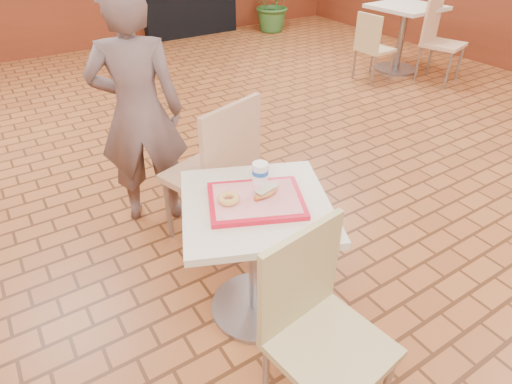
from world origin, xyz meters
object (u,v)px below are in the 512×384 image
chair_main_front (318,324)px  chair_main_back (218,168)px  main_table (256,241)px  potted_plant (274,3)px  serving_tray (256,200)px  second_table (403,27)px  long_john_donut (266,192)px  chair_second_left (372,44)px  ring_donut (229,199)px  chair_second_front (438,37)px  customer (139,113)px  paper_cup (260,172)px

chair_main_front → chair_main_back: chair_main_back is taller
main_table → potted_plant: potted_plant is taller
serving_tray → second_table: (3.79, 2.42, -0.18)m
long_john_donut → chair_second_left: chair_second_left is taller
ring_donut → potted_plant: bearing=53.4°
chair_main_front → long_john_donut: bearing=69.9°
long_john_donut → chair_second_front: size_ratio=0.15×
ring_donut → chair_second_front: size_ratio=0.11×
customer → chair_second_front: size_ratio=1.64×
second_table → main_table: bearing=-147.4°
customer → paper_cup: bearing=126.3°
main_table → second_table: size_ratio=0.88×
ring_donut → potted_plant: potted_plant is taller
chair_main_back → second_table: chair_main_back is taller
customer → chair_main_front: bearing=115.7°
chair_main_back → serving_tray: (-0.12, -0.61, 0.18)m
chair_main_front → second_table: 4.88m
main_table → customer: 1.18m
long_john_donut → customer: bearing=99.5°
ring_donut → potted_plant: (3.74, 5.03, -0.30)m
customer → paper_cup: customer is taller
long_john_donut → second_table: 4.46m
customer → chair_second_left: (3.30, 1.19, -0.32)m
main_table → chair_main_front: (-0.07, -0.56, 0.02)m
main_table → paper_cup: paper_cup is taller
long_john_donut → chair_second_front: chair_second_front is taller
ring_donut → second_table: 4.58m
paper_cup → chair_second_left: 3.79m
paper_cup → ring_donut: bearing=-162.5°
chair_main_front → chair_second_left: bearing=34.1°
customer → second_table: customer is taller
serving_tray → customer: bearing=97.1°
paper_cup → chair_second_front: (3.77, 1.83, -0.26)m
chair_second_front → customer: bearing=175.4°
main_table → ring_donut: ring_donut is taller
chair_main_front → paper_cup: chair_main_front is taller
main_table → chair_second_front: size_ratio=0.76×
serving_tray → ring_donut: 0.13m
chair_main_back → second_table: size_ratio=1.21×
chair_main_front → potted_plant: (3.69, 5.63, -0.04)m
customer → potted_plant: bearing=-110.4°
chair_main_front → paper_cup: (0.17, 0.67, 0.29)m
paper_cup → serving_tray: bearing=-130.7°
long_john_donut → potted_plant: potted_plant is taller
potted_plant → chair_second_front: bearing=-85.6°
chair_second_left → long_john_donut: bearing=124.2°
main_table → customer: size_ratio=0.46×
main_table → paper_cup: 0.34m
customer → long_john_donut: size_ratio=10.63×
chair_main_back → second_table: (3.66, 1.81, -0.00)m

